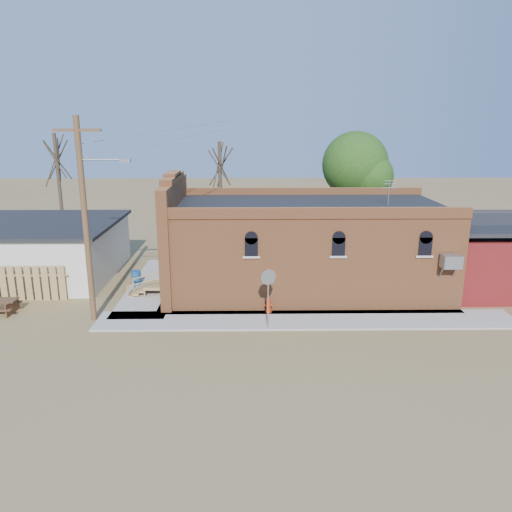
{
  "coord_description": "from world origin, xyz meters",
  "views": [
    {
      "loc": [
        -1.1,
        -20.13,
        8.76
      ],
      "look_at": [
        -0.77,
        3.34,
        2.4
      ],
      "focal_mm": 35.0,
      "sensor_mm": 36.0,
      "label": 1
    }
  ],
  "objects_px": {
    "brick_bar": "(301,246)",
    "utility_pole": "(86,217)",
    "fire_hydrant": "(268,305)",
    "trash_barrel": "(136,278)",
    "stop_sign": "(268,283)"
  },
  "relations": [
    {
      "from": "utility_pole",
      "to": "trash_barrel",
      "type": "height_order",
      "value": "utility_pole"
    },
    {
      "from": "utility_pole",
      "to": "brick_bar",
      "type": "bearing_deg",
      "value": 23.69
    },
    {
      "from": "utility_pole",
      "to": "trash_barrel",
      "type": "distance_m",
      "value": 6.51
    },
    {
      "from": "fire_hydrant",
      "to": "stop_sign",
      "type": "bearing_deg",
      "value": -87.68
    },
    {
      "from": "brick_bar",
      "to": "trash_barrel",
      "type": "distance_m",
      "value": 9.15
    },
    {
      "from": "brick_bar",
      "to": "utility_pole",
      "type": "height_order",
      "value": "utility_pole"
    },
    {
      "from": "brick_bar",
      "to": "stop_sign",
      "type": "distance_m",
      "value": 5.83
    },
    {
      "from": "utility_pole",
      "to": "trash_barrel",
      "type": "relative_size",
      "value": 11.48
    },
    {
      "from": "trash_barrel",
      "to": "fire_hydrant",
      "type": "bearing_deg",
      "value": -30.69
    },
    {
      "from": "fire_hydrant",
      "to": "trash_barrel",
      "type": "relative_size",
      "value": 0.9
    },
    {
      "from": "utility_pole",
      "to": "fire_hydrant",
      "type": "xyz_separation_m",
      "value": [
        7.94,
        0.6,
        -4.34
      ]
    },
    {
      "from": "brick_bar",
      "to": "fire_hydrant",
      "type": "height_order",
      "value": "brick_bar"
    },
    {
      "from": "stop_sign",
      "to": "trash_barrel",
      "type": "distance_m",
      "value": 9.38
    },
    {
      "from": "utility_pole",
      "to": "fire_hydrant",
      "type": "bearing_deg",
      "value": 4.3
    },
    {
      "from": "brick_bar",
      "to": "utility_pole",
      "type": "xyz_separation_m",
      "value": [
        -9.79,
        -4.29,
        2.43
      ]
    }
  ]
}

